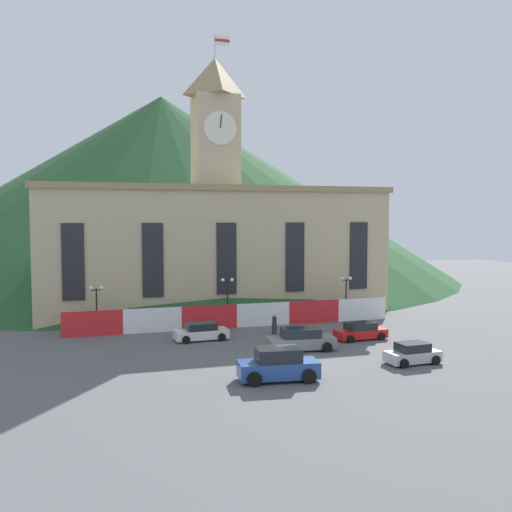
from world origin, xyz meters
The scene contains 13 objects.
ground_plane centered at (0.00, 0.00, 0.00)m, with size 160.00×160.00×0.00m, color #565659.
civic_building centered at (0.00, 22.78, 7.65)m, with size 37.16×9.99×29.57m.
banner_fence centered at (0.00, 14.14, 1.11)m, with size 31.40×0.12×2.22m.
hillside_backdrop centered at (0.00, 65.05, 15.77)m, with size 101.26×101.26×31.54m, color #234C28.
street_lamp_right centered at (-12.67, 15.28, 3.16)m, with size 1.26×0.36×4.25m.
street_lamp_center centered at (-0.61, 15.28, 3.37)m, with size 1.26×0.36×4.59m.
street_lamp_far_left centered at (11.85, 15.28, 3.21)m, with size 1.26×0.36×4.34m.
car_blue_van centered at (-2.02, -3.44, 0.96)m, with size 5.29×2.85×2.10m.
car_red_sedan centered at (8.74, 6.10, 0.67)m, with size 4.51×2.36×1.45m.
car_silver_hatch centered at (8.51, -2.25, 0.69)m, with size 4.00×2.21×1.50m.
car_white_taxi centered at (-4.31, 9.73, 0.69)m, with size 4.59×2.32×1.50m.
car_gray_pickup centered at (2.38, 3.83, 0.81)m, with size 5.44×2.69×1.75m.
pedestrian centered at (2.39, 10.20, 1.00)m, with size 0.54×0.54×1.84m.
Camera 1 is at (-13.84, -37.13, 10.41)m, focal length 40.00 mm.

